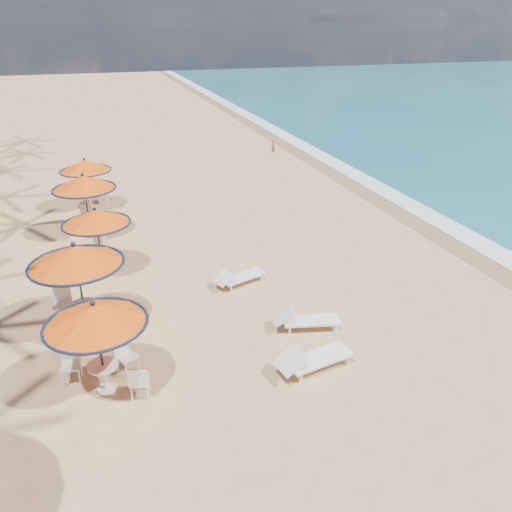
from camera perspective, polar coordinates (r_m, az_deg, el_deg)
The scene contains 12 objects.
ground at distance 13.28m, azimuth 5.91°, elevation -11.44°, with size 160.00×160.00×0.00m, color tan.
foam_strip at distance 25.31m, azimuth 16.22°, elevation 6.13°, with size 1.20×140.00×0.04m, color white.
wetsand_band at distance 24.82m, azimuth 14.48°, elevation 5.97°, with size 1.40×140.00×0.02m, color olive.
station_0 at distance 11.77m, azimuth -17.63°, elevation -7.55°, with size 2.32×2.32×2.42m.
station_1 at distance 14.18m, azimuth -19.93°, elevation -1.20°, with size 2.56×2.56×2.67m.
station_2 at distance 17.46m, azimuth -17.88°, elevation 3.62°, with size 2.28×2.40×2.38m.
station_3 at distance 20.83m, azimuth -18.96°, elevation 7.38°, with size 2.47×2.47×2.58m.
station_4 at distance 24.07m, azimuth -18.87°, elevation 9.15°, with size 2.28×2.28×2.38m.
lounger_near at distance 12.68m, azimuth 6.45°, elevation -11.59°, with size 2.12×1.00×0.73m.
lounger_mid at distance 14.20m, azimuth 5.61°, elevation -7.21°, with size 1.93×0.99×0.66m.
lounger_far at distance 16.38m, azimuth -2.03°, elevation -2.41°, with size 1.84×1.05×0.63m.
person at distance 33.37m, azimuth 1.98°, elevation 12.47°, with size 0.33×0.22×0.91m, color #94604B.
Camera 1 is at (-4.59, -9.61, 7.95)m, focal length 35.00 mm.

